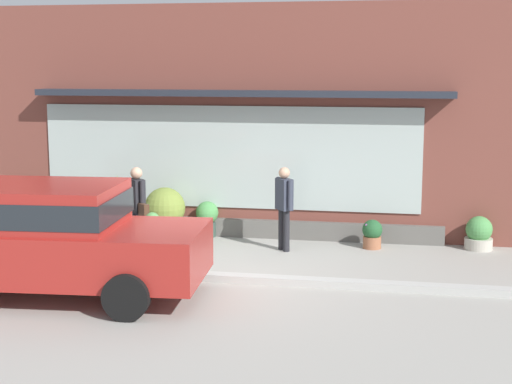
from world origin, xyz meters
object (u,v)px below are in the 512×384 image
object	(u,v)px
fire_hydrant	(153,238)
pedestrian_with_handbag	(138,205)
potted_plant_doorstep	(207,217)
potted_plant_by_entrance	(15,215)
parked_car_red	(42,234)
potted_plant_window_right	(479,234)
potted_plant_near_hydrant	(165,211)
pedestrian_passerby	(284,202)
potted_plant_corner_tall	(118,205)
potted_plant_trailing_edge	(372,234)
potted_plant_low_front	(53,221)

from	to	relation	value
fire_hydrant	pedestrian_with_handbag	xyz separation A→B (m)	(-0.47, 0.60, 0.46)
fire_hydrant	potted_plant_doorstep	xyz separation A→B (m)	(0.38, 2.27, -0.07)
pedestrian_with_handbag	potted_plant_by_entrance	size ratio (longest dim) A/B	2.10
parked_car_red	potted_plant_window_right	world-z (taller)	parked_car_red
potted_plant_near_hydrant	potted_plant_doorstep	bearing A→B (deg)	26.05
pedestrian_passerby	potted_plant_corner_tall	distance (m)	3.58
pedestrian_with_handbag	potted_plant_trailing_edge	size ratio (longest dim) A/B	2.93
potted_plant_trailing_edge	pedestrian_passerby	bearing A→B (deg)	-163.62
potted_plant_trailing_edge	potted_plant_window_right	distance (m)	1.96
potted_plant_near_hydrant	potted_plant_corner_tall	world-z (taller)	potted_plant_corner_tall
pedestrian_passerby	potted_plant_low_front	world-z (taller)	pedestrian_passerby
potted_plant_by_entrance	pedestrian_passerby	bearing A→B (deg)	-4.17
fire_hydrant	pedestrian_with_handbag	distance (m)	0.88
fire_hydrant	potted_plant_near_hydrant	size ratio (longest dim) A/B	0.89
potted_plant_window_right	potted_plant_by_entrance	bearing A→B (deg)	-177.81
pedestrian_with_handbag	potted_plant_doorstep	size ratio (longest dim) A/B	2.25
fire_hydrant	potted_plant_by_entrance	bearing A→B (deg)	152.67
pedestrian_with_handbag	potted_plant_doorstep	bearing A→B (deg)	107.05
pedestrian_with_handbag	potted_plant_by_entrance	distance (m)	3.31
pedestrian_passerby	potted_plant_near_hydrant	bearing A→B (deg)	40.27
potted_plant_trailing_edge	parked_car_red	bearing A→B (deg)	-139.65
potted_plant_near_hydrant	potted_plant_doorstep	distance (m)	0.86
potted_plant_by_entrance	potted_plant_window_right	distance (m)	9.10
pedestrian_passerby	potted_plant_window_right	size ratio (longest dim) A/B	2.48
pedestrian_passerby	potted_plant_near_hydrant	size ratio (longest dim) A/B	1.51
potted_plant_near_hydrant	potted_plant_low_front	world-z (taller)	potted_plant_near_hydrant
parked_car_red	potted_plant_window_right	size ratio (longest dim) A/B	7.51
parked_car_red	potted_plant_corner_tall	world-z (taller)	parked_car_red
potted_plant_corner_tall	potted_plant_low_front	size ratio (longest dim) A/B	2.06
parked_car_red	potted_plant_corner_tall	bearing A→B (deg)	91.85
potted_plant_corner_tall	potted_plant_window_right	xyz separation A→B (m)	(7.02, 0.00, -0.30)
potted_plant_window_right	potted_plant_doorstep	bearing A→B (deg)	178.82
pedestrian_passerby	potted_plant_trailing_edge	size ratio (longest dim) A/B	2.86
pedestrian_with_handbag	pedestrian_passerby	xyz separation A→B (m)	(2.52, 0.81, -0.01)
pedestrian_with_handbag	potted_plant_near_hydrant	bearing A→B (deg)	129.92
potted_plant_by_entrance	potted_plant_doorstep	distance (m)	3.91
potted_plant_by_entrance	potted_plant_trailing_edge	distance (m)	7.15
fire_hydrant	potted_plant_trailing_edge	size ratio (longest dim) A/B	1.67
potted_plant_near_hydrant	potted_plant_corner_tall	bearing A→B (deg)	166.19
potted_plant_by_entrance	potted_plant_corner_tall	bearing A→B (deg)	9.50
potted_plant_trailing_edge	potted_plant_corner_tall	bearing A→B (deg)	176.80
pedestrian_passerby	potted_plant_window_right	distance (m)	3.66
fire_hydrant	pedestrian_passerby	bearing A→B (deg)	34.35
potted_plant_by_entrance	potted_plant_doorstep	world-z (taller)	potted_plant_by_entrance
potted_plant_low_front	potted_plant_doorstep	bearing A→B (deg)	8.66
parked_car_red	potted_plant_low_front	xyz separation A→B (m)	(-1.69, 3.87, -0.65)
pedestrian_passerby	potted_plant_by_entrance	size ratio (longest dim) A/B	2.05
potted_plant_trailing_edge	potted_plant_by_entrance	bearing A→B (deg)	-179.50
potted_plant_by_entrance	potted_plant_low_front	xyz separation A→B (m)	(0.83, -0.01, -0.10)
fire_hydrant	potted_plant_corner_tall	distance (m)	2.59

